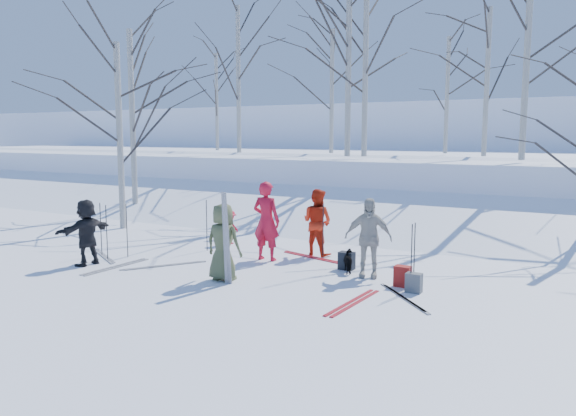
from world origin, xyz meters
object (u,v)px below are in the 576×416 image
Objects in this scene: skier_redor_behind at (317,222)px; backpack_dark at (347,261)px; backpack_grey at (414,283)px; skier_olive_center at (223,242)px; skier_grey_west at (87,232)px; dog at (350,261)px; skier_red_seated at (230,227)px; skier_red_north at (266,221)px; backpack_red at (403,276)px; skier_cream_east at (368,238)px.

skier_redor_behind is 4.20× the size of backpack_dark.
skier_olive_center is at bearing -163.20° from backpack_grey.
skier_grey_west reaches higher than dog.
skier_red_seated reaches higher than backpack_grey.
backpack_red is at bearing 166.91° from skier_red_north.
backpack_dark is at bearing -88.43° from dog.
skier_redor_behind is 3.44m from backpack_red.
backpack_red is at bearing -40.63° from skier_cream_east.
skier_olive_center is 3.94m from backpack_grey.
skier_red_north is 3.27× the size of dog.
backpack_red is at bearing -162.25° from skier_olive_center.
backpack_grey is at bearing 163.61° from skier_red_north.
skier_red_north is at bearing -87.87° from skier_olive_center.
backpack_red reaches higher than backpack_dark.
dog is at bearing -105.87° from skier_red_seated.
backpack_red is (3.40, 1.42, -0.60)m from skier_olive_center.
skier_cream_east is at bearing 113.08° from skier_grey_west.
skier_cream_east is (2.75, -0.28, -0.11)m from skier_red_north.
skier_olive_center is 1.05× the size of skier_grey_west.
skier_cream_east reaches higher than backpack_red.
backpack_grey is (3.72, 1.12, -0.62)m from skier_olive_center.
skier_olive_center is at bearing 88.12° from skier_redor_behind.
skier_red_north is 1.40m from skier_redor_behind.
skier_redor_behind is 2.86× the size of dog.
skier_red_seated is at bearing -54.39° from dog.
skier_olive_center is at bearing -130.03° from backpack_dark.
skier_redor_behind is at bearing 125.09° from skier_cream_east.
skier_red_north reaches higher than skier_red_seated.
backpack_dark is at bearing 130.95° from skier_cream_east.
skier_red_seated reaches higher than backpack_dark.
skier_olive_center is 3.62m from skier_grey_west.
skier_cream_east reaches higher than skier_olive_center.
backpack_grey is at bearing -42.28° from backpack_red.
skier_red_seated is 2.24× the size of backpack_red.
skier_grey_west is at bearing 161.08° from skier_red_seated.
skier_red_seated is 2.35× the size of backpack_dark.
skier_red_seated is 0.61× the size of skier_grey_west.
skier_cream_east is 2.91× the size of dog.
skier_red_north is (-0.26, 2.07, 0.15)m from skier_olive_center.
skier_red_seated is (-2.74, 0.04, -0.37)m from skier_redor_behind.
skier_redor_behind reaches higher than backpack_dark.
backpack_grey is (7.31, 1.61, -0.59)m from skier_grey_west.
backpack_grey is 2.17m from backpack_dark.
skier_cream_east reaches higher than dog.
backpack_dark is (2.08, 0.11, -0.76)m from skier_red_north.
backpack_grey is (3.98, -0.94, -0.77)m from skier_red_north.
skier_red_north is at bearing 155.32° from skier_cream_east.
skier_redor_behind reaches higher than backpack_red.
skier_olive_center is 2.09m from skier_red_north.
backpack_red is at bearing 122.09° from dog.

